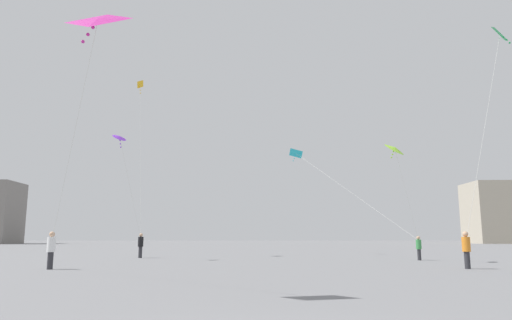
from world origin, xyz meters
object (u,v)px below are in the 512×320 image
Objects in this scene: person_in_white at (51,248)px; kite_emerald_delta at (500,37)px; person_in_green at (419,247)px; person_in_black at (141,244)px; person_in_orange at (466,248)px; kite_amber_delta at (140,90)px; kite_magenta_delta at (96,26)px; kite_violet_diamond at (120,138)px; building_centre_hall at (500,213)px; kite_cyan_delta at (298,155)px; kite_lime_diamond at (395,149)px.

kite_emerald_delta is at bearing -164.00° from person_in_white.
person_in_black is at bearing -159.27° from person_in_green.
kite_amber_delta is at bearing -123.69° from person_in_orange.
kite_magenta_delta is at bearing -149.91° from kite_emerald_delta.
kite_violet_diamond is at bearing 44.99° from person_in_black.
person_in_black is 87.10m from building_centre_hall.
kite_cyan_delta is 0.85× the size of kite_amber_delta.
kite_violet_diamond reaches higher than kite_magenta_delta.
person_in_orange is at bearing -168.04° from kite_emerald_delta.
kite_lime_diamond is 0.58× the size of kite_magenta_delta.
person_in_green is at bearing -2.12° from kite_violet_diamond.
person_in_green is 0.21× the size of kite_violet_diamond.
kite_emerald_delta is (9.19, -17.42, 3.49)m from kite_cyan_delta.
kite_magenta_delta is at bearing -76.82° from kite_violet_diamond.
person_in_orange is 0.14× the size of building_centre_hall.
kite_violet_diamond reaches higher than person_in_white.
person_in_white reaches higher than person_in_black.
building_centre_hall is (44.03, 67.48, -0.71)m from kite_lime_diamond.
kite_cyan_delta is at bearing -158.55° from person_in_orange.
building_centre_hall reaches higher than kite_lime_diamond.
building_centre_hall reaches higher than kite_cyan_delta.
person_in_black is at bearing -152.21° from kite_cyan_delta.
person_in_white is 1.14× the size of person_in_green.
kite_violet_diamond is (-13.45, -9.43, -0.56)m from kite_cyan_delta.
person_in_orange is 0.14× the size of kite_amber_delta.
person_in_green is at bearing 48.38° from kite_magenta_delta.
person_in_white is at bearing -127.99° from person_in_green.
kite_violet_diamond is 24.35m from kite_emerald_delta.
person_in_black is 13.08m from kite_amber_delta.
kite_violet_diamond is at bearing -150.56° from person_in_green.
person_in_orange is at bearing 123.39° from person_in_black.
building_centre_hall reaches higher than person_in_black.
person_in_orange is 84.98m from building_centre_hall.
kite_lime_diamond is 21.42m from kite_amber_delta.
kite_violet_diamond is at bearing 171.22° from kite_lime_diamond.
building_centre_hall is at bearing 61.38° from kite_emerald_delta.
person_in_green is 77.96m from building_centre_hall.
person_in_orange is 19.40m from kite_magenta_delta.
kite_magenta_delta is at bearing -124.83° from building_centre_hall.
person_in_black is at bearing -119.31° from person_in_orange.
person_in_orange is 22.63m from kite_violet_diamond.
kite_emerald_delta reaches higher than kite_violet_diamond.
kite_magenta_delta is (4.35, -18.59, -0.62)m from kite_violet_diamond.
kite_lime_diamond is at bearing -123.13° from building_centre_hall.
kite_lime_diamond reaches higher than person_in_black.
kite_emerald_delta is 26.75m from kite_amber_delta.
kite_amber_delta is (-1.26, 2.99, 12.67)m from person_in_black.
kite_emerald_delta reaches higher than kite_cyan_delta.
kite_lime_diamond is at bearing -68.59° from kite_cyan_delta.
kite_lime_diamond is (4.80, -12.25, -1.78)m from kite_cyan_delta.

